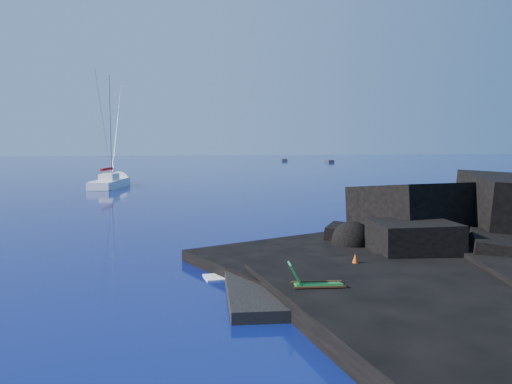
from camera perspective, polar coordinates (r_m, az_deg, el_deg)
ground at (r=15.57m, az=-3.88°, el=-12.41°), size 400.00×400.00×0.00m
beach at (r=17.19m, az=11.18°, el=-10.77°), size 9.08×6.86×0.70m
surf_foam at (r=21.43m, az=7.69°, el=-7.46°), size 10.00×8.00×0.06m
sailboat at (r=58.00m, az=-16.28°, el=0.54°), size 4.84×12.13×12.45m
deck_chair at (r=14.93m, az=7.12°, el=-9.66°), size 1.65×0.89×1.08m
towel at (r=18.28m, az=14.95°, el=-8.64°), size 2.17×1.29×0.05m
sunbather at (r=18.25m, az=14.97°, el=-8.21°), size 1.77×0.70×0.23m
marker_cone at (r=18.01m, az=11.27°, el=-7.88°), size 0.41×0.41×0.60m
distant_boat_a at (r=142.49m, az=3.26°, el=3.55°), size 2.46×5.03×0.64m
distant_boat_b at (r=133.70m, az=8.38°, el=3.38°), size 2.05×4.99×0.65m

